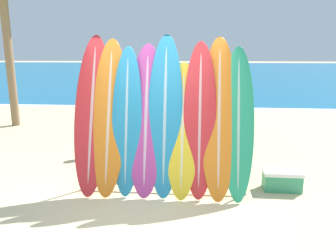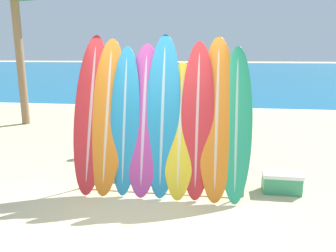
# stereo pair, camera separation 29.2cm
# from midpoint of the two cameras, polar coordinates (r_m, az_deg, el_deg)

# --- Properties ---
(ground_plane) EXTENTS (160.00, 160.00, 0.00)m
(ground_plane) POSITION_cam_midpoint_polar(r_m,az_deg,el_deg) (4.86, -6.06, -14.95)
(ground_plane) COLOR beige
(ocean_water) EXTENTS (120.00, 60.00, 0.01)m
(ocean_water) POSITION_cam_midpoint_polar(r_m,az_deg,el_deg) (42.62, 4.10, 9.68)
(ocean_water) COLOR #146693
(ocean_water) RESTS_ON ground_plane
(surfboard_rack) EXTENTS (2.67, 0.04, 0.91)m
(surfboard_rack) POSITION_cam_midpoint_polar(r_m,az_deg,el_deg) (5.32, -2.37, -6.55)
(surfboard_rack) COLOR slate
(surfboard_rack) RESTS_ON ground_plane
(surfboard_slot_0) EXTENTS (0.58, 0.92, 2.54)m
(surfboard_slot_0) POSITION_cam_midpoint_polar(r_m,az_deg,el_deg) (5.49, -14.58, 2.05)
(surfboard_slot_0) COLOR red
(surfboard_slot_0) RESTS_ON ground_plane
(surfboard_slot_1) EXTENTS (0.58, 0.89, 2.48)m
(surfboard_slot_1) POSITION_cam_midpoint_polar(r_m,az_deg,el_deg) (5.39, -11.76, 1.68)
(surfboard_slot_1) COLOR orange
(surfboard_slot_1) RESTS_ON ground_plane
(surfboard_slot_2) EXTENTS (0.49, 0.65, 2.36)m
(surfboard_slot_2) POSITION_cam_midpoint_polar(r_m,az_deg,el_deg) (5.27, -8.77, 0.85)
(surfboard_slot_2) COLOR teal
(surfboard_slot_2) RESTS_ON ground_plane
(surfboard_slot_3) EXTENTS (0.59, 0.77, 2.40)m
(surfboard_slot_3) POSITION_cam_midpoint_polar(r_m,az_deg,el_deg) (5.23, -5.43, 1.08)
(surfboard_slot_3) COLOR #B23D8E
(surfboard_slot_3) RESTS_ON ground_plane
(surfboard_slot_4) EXTENTS (0.56, 0.74, 2.54)m
(surfboard_slot_4) POSITION_cam_midpoint_polar(r_m,az_deg,el_deg) (5.18, -2.15, 1.82)
(surfboard_slot_4) COLOR teal
(surfboard_slot_4) RESTS_ON ground_plane
(surfboard_slot_5) EXTENTS (0.54, 0.72, 2.11)m
(surfboard_slot_5) POSITION_cam_midpoint_polar(r_m,az_deg,el_deg) (5.15, 0.91, -0.71)
(surfboard_slot_5) COLOR yellow
(surfboard_slot_5) RESTS_ON ground_plane
(surfboard_slot_6) EXTENTS (0.52, 0.70, 2.44)m
(surfboard_slot_6) POSITION_cam_midpoint_polar(r_m,az_deg,el_deg) (5.13, 3.94, 1.09)
(surfboard_slot_6) COLOR red
(surfboard_slot_6) RESTS_ON ground_plane
(surfboard_slot_7) EXTENTS (0.57, 0.91, 2.51)m
(surfboard_slot_7) POSITION_cam_midpoint_polar(r_m,az_deg,el_deg) (5.16, 7.28, 1.51)
(surfboard_slot_7) COLOR orange
(surfboard_slot_7) RESTS_ON ground_plane
(surfboard_slot_8) EXTENTS (0.49, 0.83, 2.36)m
(surfboard_slot_8) POSITION_cam_midpoint_polar(r_m,az_deg,el_deg) (5.18, 10.59, 0.55)
(surfboard_slot_8) COLOR #289E70
(surfboard_slot_8) RESTS_ON ground_plane
(person_near_water) EXTENTS (0.23, 0.27, 1.57)m
(person_near_water) POSITION_cam_midpoint_polar(r_m,az_deg,el_deg) (7.65, -8.97, 2.06)
(person_near_water) COLOR #A87A5B
(person_near_water) RESTS_ON ground_plane
(person_mid_beach) EXTENTS (0.26, 0.28, 1.63)m
(person_mid_beach) POSITION_cam_midpoint_polar(r_m,az_deg,el_deg) (11.02, -8.57, 5.49)
(person_mid_beach) COLOR beige
(person_mid_beach) RESTS_ON ground_plane
(person_far_left) EXTENTS (0.30, 0.31, 1.80)m
(person_far_left) POSITION_cam_midpoint_polar(r_m,az_deg,el_deg) (10.11, -5.25, 5.48)
(person_far_left) COLOR #846047
(person_far_left) RESTS_ON ground_plane
(cooler_box) EXTENTS (0.62, 0.32, 0.33)m
(cooler_box) POSITION_cam_midpoint_polar(r_m,az_deg,el_deg) (5.78, 17.86, -9.00)
(cooler_box) COLOR #389366
(cooler_box) RESTS_ON ground_plane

